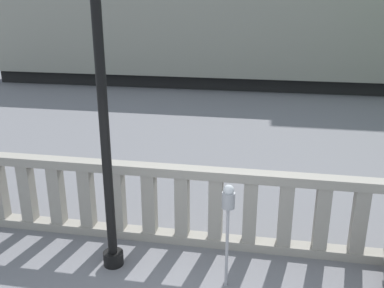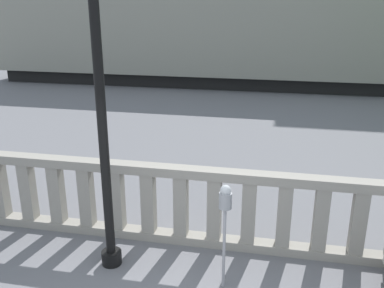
{
  "view_description": "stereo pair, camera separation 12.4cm",
  "coord_description": "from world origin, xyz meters",
  "px_view_note": "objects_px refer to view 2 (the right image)",
  "views": [
    {
      "loc": [
        0.95,
        -3.26,
        3.63
      ],
      "look_at": [
        -0.29,
        3.47,
        1.28
      ],
      "focal_mm": 40.0,
      "sensor_mm": 36.0,
      "label": 1
    },
    {
      "loc": [
        1.07,
        -3.23,
        3.63
      ],
      "look_at": [
        -0.29,
        3.47,
        1.28
      ],
      "focal_mm": 40.0,
      "sensor_mm": 36.0,
      "label": 2
    }
  ],
  "objects_px": {
    "lamppost": "(97,55)",
    "train_near": "(238,41)",
    "train_far": "(187,21)",
    "parking_meter": "(225,207)"
  },
  "relations": [
    {
      "from": "train_far",
      "to": "parking_meter",
      "type": "bearing_deg",
      "value": -77.02
    },
    {
      "from": "parking_meter",
      "to": "train_far",
      "type": "distance_m",
      "value": 30.45
    },
    {
      "from": "lamppost",
      "to": "parking_meter",
      "type": "bearing_deg",
      "value": -6.55
    },
    {
      "from": "lamppost",
      "to": "train_near",
      "type": "bearing_deg",
      "value": 88.09
    },
    {
      "from": "parking_meter",
      "to": "train_near",
      "type": "height_order",
      "value": "train_near"
    },
    {
      "from": "lamppost",
      "to": "train_far",
      "type": "relative_size",
      "value": 0.2
    },
    {
      "from": "lamppost",
      "to": "train_near",
      "type": "relative_size",
      "value": 0.26
    },
    {
      "from": "parking_meter",
      "to": "train_near",
      "type": "relative_size",
      "value": 0.07
    },
    {
      "from": "lamppost",
      "to": "parking_meter",
      "type": "distance_m",
      "value": 2.43
    },
    {
      "from": "lamppost",
      "to": "parking_meter",
      "type": "height_order",
      "value": "lamppost"
    }
  ]
}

